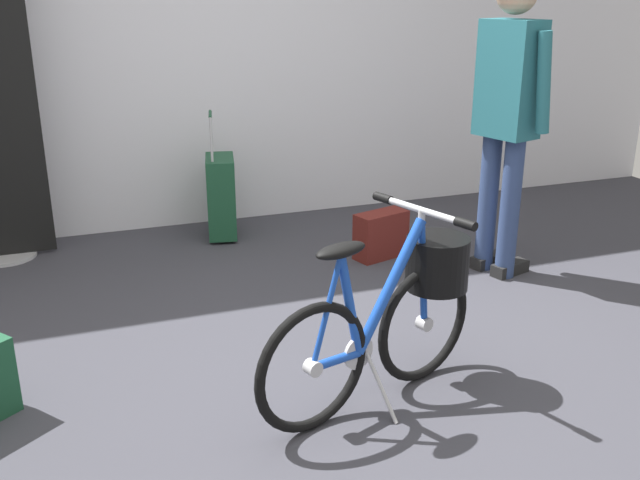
% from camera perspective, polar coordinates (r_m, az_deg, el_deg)
% --- Properties ---
extents(ground_plane, '(7.50, 7.50, 0.00)m').
position_cam_1_polar(ground_plane, '(3.11, 0.88, -11.06)').
color(ground_plane, '#38383F').
extents(folding_bike_foreground, '(1.06, 0.53, 0.78)m').
position_cam_1_polar(folding_bike_foreground, '(2.88, 6.09, -5.34)').
color(folding_bike_foreground, black).
rests_on(folding_bike_foreground, ground_plane).
extents(visitor_near_wall, '(0.34, 0.52, 1.66)m').
position_cam_1_polar(visitor_near_wall, '(4.10, 14.67, 10.00)').
color(visitor_near_wall, navy).
rests_on(visitor_near_wall, ground_plane).
extents(rolling_suitcase, '(0.25, 0.39, 0.83)m').
position_cam_1_polar(rolling_suitcase, '(4.78, -7.86, 3.51)').
color(rolling_suitcase, '#19472D').
rests_on(rolling_suitcase, ground_plane).
extents(handbag_on_floor, '(0.36, 0.25, 0.29)m').
position_cam_1_polar(handbag_on_floor, '(4.42, 4.82, 0.40)').
color(handbag_on_floor, maroon).
rests_on(handbag_on_floor, ground_plane).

